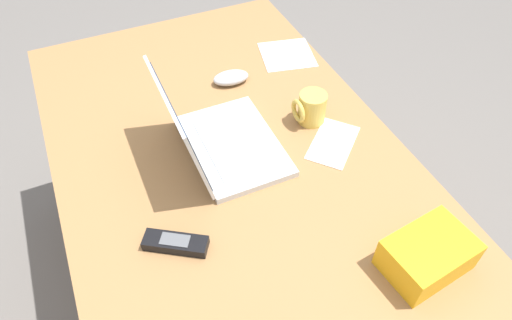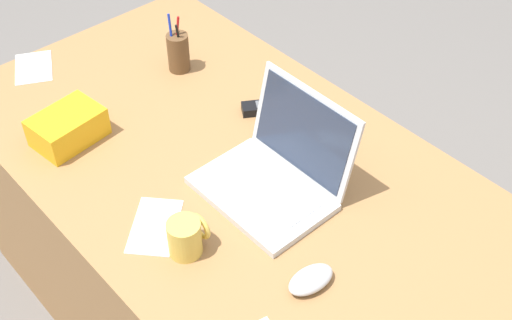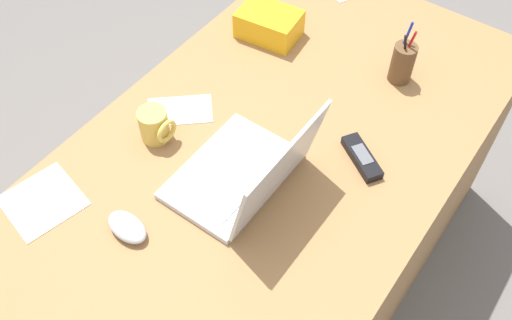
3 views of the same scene
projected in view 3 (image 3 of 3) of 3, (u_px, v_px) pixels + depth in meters
name	position (u px, v px, depth m)	size (l,w,h in m)	color
ground_plane	(263.00, 279.00, 1.98)	(6.00, 6.00, 0.00)	slate
desk	(264.00, 225.00, 1.70)	(1.59, 0.86, 0.71)	#9E7042
laptop	(247.00, 173.00, 1.32)	(0.31, 0.27, 0.23)	silver
computer_mouse	(127.00, 227.00, 1.27)	(0.06, 0.11, 0.04)	silver
coffee_mug_white	(155.00, 125.00, 1.42)	(0.07, 0.09, 0.09)	#E0BC4C
cordless_phone	(362.00, 157.00, 1.40)	(0.11, 0.14, 0.03)	black
pen_holder	(402.00, 63.00, 1.54)	(0.06, 0.06, 0.18)	brown
snack_bag	(269.00, 24.00, 1.67)	(0.12, 0.17, 0.08)	#F2AD19
paper_note_left	(180.00, 110.00, 1.51)	(0.10, 0.17, 0.00)	white
paper_note_right	(43.00, 201.00, 1.33)	(0.16, 0.16, 0.00)	white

